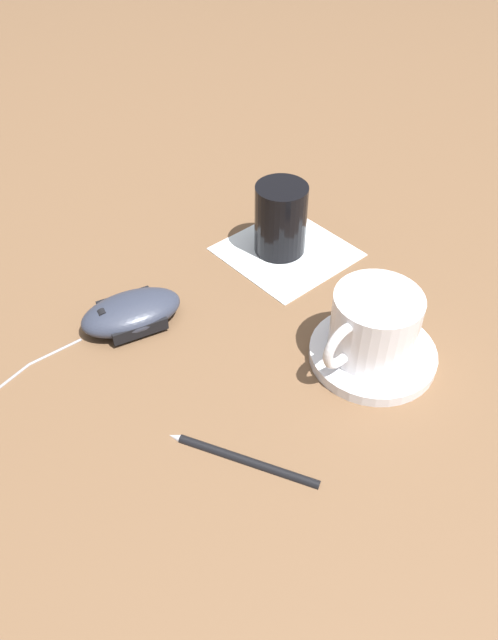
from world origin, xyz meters
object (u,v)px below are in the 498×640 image
(computer_mouse, at_px, (131,312))
(drinking_glass, at_px, (281,219))
(pen, at_px, (243,457))
(saucer, at_px, (372,354))
(coffee_cup, at_px, (373,325))

(computer_mouse, xyz_separation_m, drinking_glass, (-0.00, -0.22, 0.03))
(computer_mouse, height_order, pen, computer_mouse)
(computer_mouse, bearing_deg, saucer, -141.20)
(saucer, relative_size, pen, 1.00)
(computer_mouse, xyz_separation_m, pen, (-0.22, 0.02, -0.01))
(coffee_cup, xyz_separation_m, computer_mouse, (0.20, 0.16, -0.03))
(coffee_cup, distance_m, computer_mouse, 0.26)
(pen, bearing_deg, saucer, -86.28)
(computer_mouse, bearing_deg, pen, 174.99)
(drinking_glass, bearing_deg, pen, 132.52)
(computer_mouse, height_order, drinking_glass, drinking_glass)
(coffee_cup, distance_m, drinking_glass, 0.21)
(drinking_glass, bearing_deg, saucer, 166.07)
(coffee_cup, relative_size, computer_mouse, 0.98)
(saucer, distance_m, pen, 0.19)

